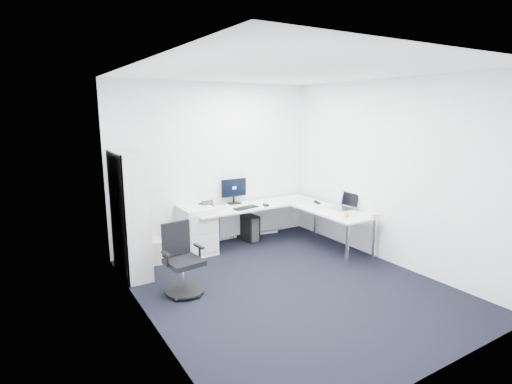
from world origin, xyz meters
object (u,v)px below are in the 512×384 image
bookshelf (130,214)px  monitor (234,191)px  task_chair (184,260)px  l_desk (266,228)px  laptop (341,201)px

bookshelf → monitor: bearing=15.2°
task_chair → monitor: monitor is taller
l_desk → bookshelf: bearing=178.7°
l_desk → laptop: laptop is taller
laptop → l_desk: bearing=141.2°
laptop → monitor: bearing=131.3°
monitor → laptop: monitor is taller
l_desk → task_chair: size_ratio=2.58×
l_desk → bookshelf: bookshelf is taller
l_desk → task_chair: (-1.79, -0.92, 0.11)m
laptop → task_chair: bearing=-179.7°
bookshelf → l_desk: bearing=-1.3°
monitor → task_chair: bearing=-135.2°
monitor → l_desk: bearing=-63.5°
bookshelf → laptop: bookshelf is taller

